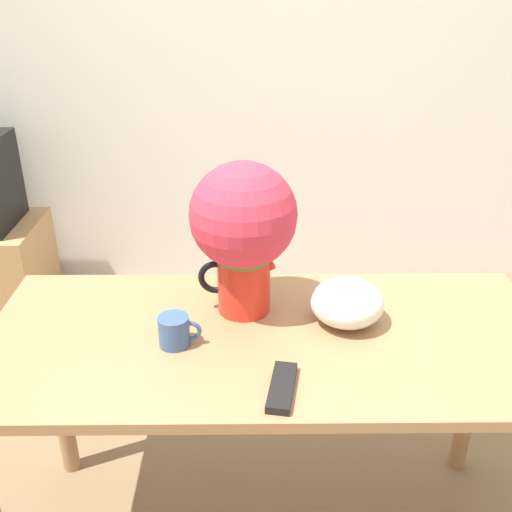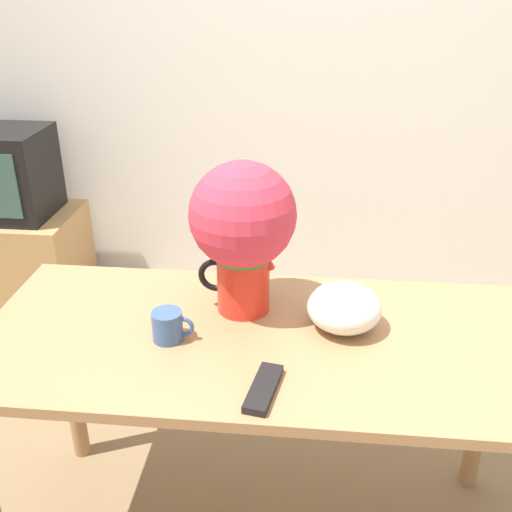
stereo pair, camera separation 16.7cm
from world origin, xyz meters
name	(u,v)px [view 1 (the left image)]	position (x,y,z in m)	size (l,w,h in m)	color
wall_back	(283,46)	(0.00, 1.81, 1.30)	(8.00, 0.05, 2.60)	silver
table	(269,368)	(-0.12, -0.02, 0.66)	(1.55, 0.70, 0.77)	#A3754C
flower_vase	(243,227)	(-0.19, 0.11, 1.03)	(0.30, 0.30, 0.44)	red
coffee_mug	(175,331)	(-0.37, -0.06, 0.81)	(0.11, 0.08, 0.08)	#385689
white_bowl	(347,302)	(0.10, 0.04, 0.84)	(0.20, 0.20, 0.13)	silver
remote_control	(282,387)	(-0.10, -0.26, 0.78)	(0.09, 0.18, 0.02)	black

